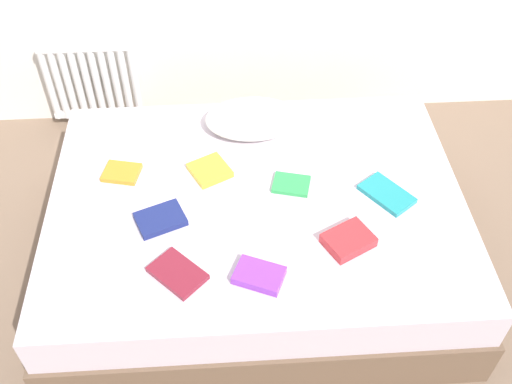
{
  "coord_description": "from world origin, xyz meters",
  "views": [
    {
      "loc": [
        -0.13,
        -1.92,
        2.52
      ],
      "look_at": [
        0.0,
        0.05,
        0.48
      ],
      "focal_mm": 41.42,
      "sensor_mm": 36.0,
      "label": 1
    }
  ],
  "objects_px": {
    "textbook_purple": "(259,275)",
    "textbook_teal": "(387,194)",
    "radiator": "(92,82)",
    "textbook_yellow": "(210,170)",
    "textbook_orange": "(122,173)",
    "bed": "(257,231)",
    "textbook_maroon": "(177,273)",
    "textbook_green": "(291,184)",
    "pillow": "(252,119)",
    "textbook_navy": "(161,219)",
    "textbook_red": "(348,240)"
  },
  "relations": [
    {
      "from": "textbook_navy",
      "to": "textbook_teal",
      "type": "bearing_deg",
      "value": -17.17
    },
    {
      "from": "textbook_maroon",
      "to": "textbook_orange",
      "type": "xyz_separation_m",
      "value": [
        -0.29,
        0.63,
        -0.0
      ]
    },
    {
      "from": "textbook_purple",
      "to": "textbook_orange",
      "type": "height_order",
      "value": "textbook_purple"
    },
    {
      "from": "textbook_maroon",
      "to": "textbook_navy",
      "type": "bearing_deg",
      "value": 150.57
    },
    {
      "from": "textbook_purple",
      "to": "textbook_yellow",
      "type": "height_order",
      "value": "textbook_purple"
    },
    {
      "from": "pillow",
      "to": "textbook_navy",
      "type": "bearing_deg",
      "value": -125.53
    },
    {
      "from": "textbook_yellow",
      "to": "textbook_navy",
      "type": "relative_size",
      "value": 0.84
    },
    {
      "from": "radiator",
      "to": "textbook_navy",
      "type": "relative_size",
      "value": 2.72
    },
    {
      "from": "textbook_purple",
      "to": "textbook_green",
      "type": "distance_m",
      "value": 0.57
    },
    {
      "from": "bed",
      "to": "textbook_navy",
      "type": "bearing_deg",
      "value": -164.11
    },
    {
      "from": "textbook_navy",
      "to": "textbook_green",
      "type": "height_order",
      "value": "textbook_navy"
    },
    {
      "from": "textbook_yellow",
      "to": "textbook_teal",
      "type": "xyz_separation_m",
      "value": [
        0.83,
        -0.21,
        -0.0
      ]
    },
    {
      "from": "textbook_maroon",
      "to": "textbook_green",
      "type": "xyz_separation_m",
      "value": [
        0.53,
        0.49,
        -0.0
      ]
    },
    {
      "from": "textbook_navy",
      "to": "textbook_teal",
      "type": "distance_m",
      "value": 1.07
    },
    {
      "from": "bed",
      "to": "textbook_red",
      "type": "relative_size",
      "value": 9.88
    },
    {
      "from": "pillow",
      "to": "textbook_purple",
      "type": "xyz_separation_m",
      "value": [
        -0.03,
        -0.98,
        -0.04
      ]
    },
    {
      "from": "textbook_maroon",
      "to": "textbook_red",
      "type": "relative_size",
      "value": 1.14
    },
    {
      "from": "textbook_navy",
      "to": "textbook_green",
      "type": "distance_m",
      "value": 0.65
    },
    {
      "from": "radiator",
      "to": "textbook_orange",
      "type": "bearing_deg",
      "value": -73.17
    },
    {
      "from": "radiator",
      "to": "textbook_navy",
      "type": "bearing_deg",
      "value": -68.97
    },
    {
      "from": "radiator",
      "to": "textbook_orange",
      "type": "distance_m",
      "value": 1.06
    },
    {
      "from": "textbook_yellow",
      "to": "textbook_red",
      "type": "xyz_separation_m",
      "value": [
        0.6,
        -0.49,
        0.01
      ]
    },
    {
      "from": "bed",
      "to": "textbook_navy",
      "type": "xyz_separation_m",
      "value": [
        -0.45,
        -0.13,
        0.27
      ]
    },
    {
      "from": "textbook_purple",
      "to": "bed",
      "type": "bearing_deg",
      "value": 110.88
    },
    {
      "from": "pillow",
      "to": "bed",
      "type": "bearing_deg",
      "value": -91.03
    },
    {
      "from": "textbook_teal",
      "to": "textbook_green",
      "type": "distance_m",
      "value": 0.45
    },
    {
      "from": "radiator",
      "to": "textbook_yellow",
      "type": "relative_size",
      "value": 3.26
    },
    {
      "from": "pillow",
      "to": "textbook_purple",
      "type": "distance_m",
      "value": 0.98
    },
    {
      "from": "pillow",
      "to": "textbook_maroon",
      "type": "bearing_deg",
      "value": -111.43
    },
    {
      "from": "textbook_red",
      "to": "textbook_maroon",
      "type": "bearing_deg",
      "value": 161.32
    },
    {
      "from": "bed",
      "to": "textbook_maroon",
      "type": "relative_size",
      "value": 8.7
    },
    {
      "from": "textbook_yellow",
      "to": "textbook_green",
      "type": "bearing_deg",
      "value": -44.13
    },
    {
      "from": "textbook_teal",
      "to": "textbook_green",
      "type": "relative_size",
      "value": 1.42
    },
    {
      "from": "textbook_green",
      "to": "textbook_teal",
      "type": "bearing_deg",
      "value": 2.51
    },
    {
      "from": "bed",
      "to": "textbook_red",
      "type": "height_order",
      "value": "textbook_red"
    },
    {
      "from": "textbook_green",
      "to": "textbook_red",
      "type": "xyz_separation_m",
      "value": [
        0.21,
        -0.37,
        0.01
      ]
    },
    {
      "from": "textbook_purple",
      "to": "textbook_red",
      "type": "height_order",
      "value": "textbook_red"
    },
    {
      "from": "bed",
      "to": "textbook_red",
      "type": "bearing_deg",
      "value": -39.25
    },
    {
      "from": "textbook_teal",
      "to": "textbook_green",
      "type": "bearing_deg",
      "value": -138.77
    },
    {
      "from": "radiator",
      "to": "pillow",
      "type": "height_order",
      "value": "pillow"
    },
    {
      "from": "textbook_teal",
      "to": "textbook_yellow",
      "type": "bearing_deg",
      "value": -140.99
    },
    {
      "from": "pillow",
      "to": "textbook_teal",
      "type": "bearing_deg",
      "value": -41.9
    },
    {
      "from": "bed",
      "to": "textbook_yellow",
      "type": "distance_m",
      "value": 0.39
    },
    {
      "from": "textbook_green",
      "to": "textbook_orange",
      "type": "bearing_deg",
      "value": -174.58
    },
    {
      "from": "textbook_yellow",
      "to": "textbook_orange",
      "type": "bearing_deg",
      "value": 150.63
    },
    {
      "from": "pillow",
      "to": "textbook_navy",
      "type": "height_order",
      "value": "pillow"
    },
    {
      "from": "textbook_navy",
      "to": "textbook_maroon",
      "type": "xyz_separation_m",
      "value": [
        0.09,
        -0.31,
        -0.0
      ]
    },
    {
      "from": "pillow",
      "to": "textbook_teal",
      "type": "distance_m",
      "value": 0.82
    },
    {
      "from": "bed",
      "to": "textbook_teal",
      "type": "distance_m",
      "value": 0.67
    },
    {
      "from": "textbook_purple",
      "to": "textbook_teal",
      "type": "xyz_separation_m",
      "value": [
        0.64,
        0.44,
        -0.01
      ]
    }
  ]
}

